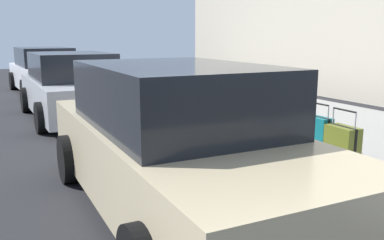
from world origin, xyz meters
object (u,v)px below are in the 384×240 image
(parked_car_beige_0, at_px, (176,144))
(suitcase_teal_1, at_px, (316,137))
(suitcase_maroon_2, at_px, (293,128))
(parked_car_white_2, at_px, (45,72))
(suitcase_olive_0, at_px, (342,147))
(suitcase_black_4, at_px, (258,121))
(parked_car_silver_1, at_px, (72,88))
(suitcase_red_5, at_px, (246,117))
(suitcase_navy_3, at_px, (270,124))
(suitcase_silver_6, at_px, (231,110))
(bollard_post, at_px, (198,102))
(fire_hydrant, at_px, (214,101))

(parked_car_beige_0, bearing_deg, suitcase_teal_1, -77.97)
(suitcase_maroon_2, xyz_separation_m, parked_car_beige_0, (-1.07, 2.53, 0.29))
(suitcase_maroon_2, relative_size, parked_car_white_2, 0.20)
(suitcase_teal_1, distance_m, suitcase_maroon_2, 0.54)
(suitcase_olive_0, height_order, suitcase_black_4, suitcase_black_4)
(suitcase_maroon_2, bearing_deg, parked_car_silver_1, 27.17)
(suitcase_red_5, bearing_deg, suitcase_maroon_2, -179.12)
(parked_car_white_2, bearing_deg, suitcase_navy_3, -165.63)
(suitcase_silver_6, bearing_deg, suitcase_navy_3, 178.01)
(suitcase_red_5, bearing_deg, bollard_post, 6.23)
(bollard_post, relative_size, parked_car_silver_1, 0.17)
(suitcase_maroon_2, relative_size, suitcase_navy_3, 1.38)
(suitcase_navy_3, bearing_deg, suitcase_red_5, -5.60)
(suitcase_red_5, bearing_deg, suitcase_navy_3, 174.40)
(parked_car_white_2, bearing_deg, suitcase_black_4, -164.79)
(suitcase_maroon_2, relative_size, bollard_post, 1.33)
(suitcase_olive_0, bearing_deg, parked_car_white_2, 12.78)
(parked_car_beige_0, bearing_deg, fire_hydrant, -34.71)
(suitcase_silver_6, relative_size, fire_hydrant, 0.95)
(suitcase_black_4, height_order, parked_car_white_2, parked_car_white_2)
(suitcase_maroon_2, height_order, suitcase_red_5, suitcase_maroon_2)
(fire_hydrant, distance_m, bollard_post, 0.49)
(suitcase_silver_6, bearing_deg, suitcase_red_5, -175.46)
(suitcase_silver_6, bearing_deg, suitcase_teal_1, -179.00)
(fire_hydrant, xyz_separation_m, parked_car_silver_1, (2.42, 2.48, 0.16))
(suitcase_red_5, xyz_separation_m, bollard_post, (1.64, 0.18, 0.08))
(suitcase_teal_1, bearing_deg, bollard_post, 2.98)
(suitcase_red_5, distance_m, parked_car_silver_1, 4.40)
(suitcase_olive_0, height_order, parked_car_beige_0, parked_car_beige_0)
(suitcase_red_5, relative_size, fire_hydrant, 1.00)
(bollard_post, distance_m, parked_car_silver_1, 3.05)
(suitcase_silver_6, height_order, parked_car_silver_1, parked_car_silver_1)
(parked_car_silver_1, bearing_deg, fire_hydrant, -134.27)
(suitcase_navy_3, bearing_deg, parked_car_white_2, 14.37)
(suitcase_teal_1, height_order, suitcase_navy_3, suitcase_teal_1)
(bollard_post, height_order, parked_car_beige_0, parked_car_beige_0)
(suitcase_silver_6, xyz_separation_m, parked_car_white_2, (8.13, 2.47, 0.23))
(suitcase_silver_6, bearing_deg, suitcase_olive_0, -179.55)
(suitcase_navy_3, height_order, suitcase_silver_6, suitcase_silver_6)
(suitcase_maroon_2, bearing_deg, suitcase_teal_1, 178.15)
(bollard_post, bearing_deg, fire_hydrant, -161.92)
(suitcase_red_5, distance_m, bollard_post, 1.65)
(suitcase_black_4, xyz_separation_m, suitcase_silver_6, (0.92, -0.01, 0.06))
(suitcase_teal_1, xyz_separation_m, suitcase_navy_3, (1.01, 0.09, 0.01))
(suitcase_olive_0, bearing_deg, parked_car_silver_1, 22.61)
(suitcase_black_4, height_order, suitcase_red_5, suitcase_black_4)
(suitcase_navy_3, xyz_separation_m, bollard_post, (2.50, 0.09, 0.04))
(fire_hydrant, height_order, parked_car_white_2, parked_car_white_2)
(suitcase_olive_0, height_order, suitcase_teal_1, suitcase_teal_1)
(fire_hydrant, relative_size, parked_car_beige_0, 0.17)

